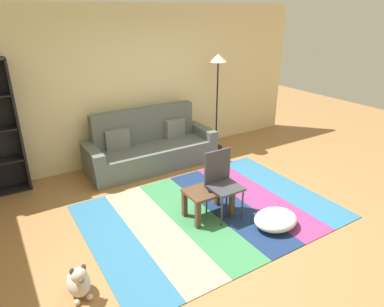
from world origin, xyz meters
The scene contains 10 objects.
ground_plane centered at (0.00, 0.00, 0.00)m, with size 14.00×14.00×0.00m, color #9E7042.
back_wall centered at (0.00, 2.55, 1.35)m, with size 6.80×0.10×2.70m, color beige.
rug centered at (-0.10, 0.17, 0.00)m, with size 3.31×2.37×0.01m.
couch centered at (-0.12, 2.02, 0.34)m, with size 2.26×0.80×1.00m.
coffee_table centered at (-0.18, 0.12, 0.32)m, with size 0.62×0.41×0.40m.
pouf centered at (0.40, -0.56, 0.12)m, with size 0.58×0.48×0.21m, color white.
dog centered at (-2.03, -0.37, 0.16)m, with size 0.22×0.35×0.40m.
standing_lamp centered at (1.36, 2.09, 1.53)m, with size 0.32×0.32×1.84m.
tv_remote centered at (-0.19, 0.09, 0.42)m, with size 0.04×0.15×0.02m, color black.
folding_chair centered at (0.00, 0.09, 0.53)m, with size 0.40×0.40×0.90m.
Camera 1 is at (-2.45, -3.11, 2.58)m, focal length 31.93 mm.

